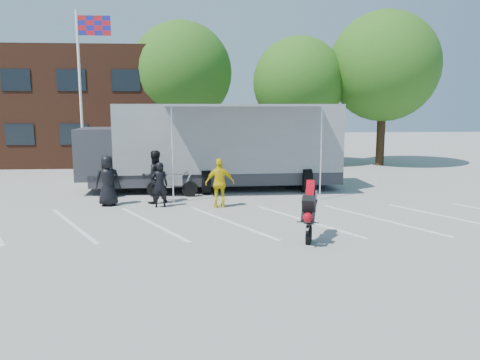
{
  "coord_description": "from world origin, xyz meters",
  "views": [
    {
      "loc": [
        -0.49,
        -13.16,
        3.57
      ],
      "look_at": [
        0.52,
        1.15,
        1.3
      ],
      "focal_mm": 35.0,
      "sensor_mm": 36.0,
      "label": 1
    }
  ],
  "objects": [
    {
      "name": "stunt_bike_rider",
      "position": [
        2.31,
        -0.89,
        0.0
      ],
      "size": [
        1.14,
        1.67,
        1.8
      ],
      "primitive_type": null,
      "rotation": [
        0.0,
        0.0,
        -0.3
      ],
      "color": "black",
      "rests_on": "ground"
    },
    {
      "name": "parked_motorcycle",
      "position": [
        -1.89,
        5.31,
        0.0
      ],
      "size": [
        2.13,
        0.87,
        1.09
      ],
      "primitive_type": null,
      "rotation": [
        0.0,
        0.0,
        1.48
      ],
      "color": "#A9A9AD",
      "rests_on": "ground"
    },
    {
      "name": "office_building",
      "position": [
        -10.0,
        18.0,
        3.5
      ],
      "size": [
        18.0,
        8.0,
        7.0
      ],
      "primitive_type": "cube",
      "color": "#4F2919",
      "rests_on": "ground"
    },
    {
      "name": "flagpole",
      "position": [
        -6.24,
        10.0,
        5.05
      ],
      "size": [
        1.61,
        0.12,
        8.0
      ],
      "color": "white",
      "rests_on": "ground"
    },
    {
      "name": "spectator_leather_a",
      "position": [
        -4.08,
        3.76,
        0.92
      ],
      "size": [
        0.98,
        0.73,
        1.83
      ],
      "primitive_type": "imported",
      "rotation": [
        0.0,
        0.0,
        3.31
      ],
      "color": "black",
      "rests_on": "ground"
    },
    {
      "name": "spectator_leather_b",
      "position": [
        -2.19,
        3.35,
        0.81
      ],
      "size": [
        0.64,
        0.46,
        1.62
      ],
      "primitive_type": "imported",
      "rotation": [
        0.0,
        0.0,
        3.27
      ],
      "color": "black",
      "rests_on": "ground"
    },
    {
      "name": "parking_bay_lines",
      "position": [
        0.0,
        1.0,
        0.01
      ],
      "size": [
        18.09,
        13.33,
        0.01
      ],
      "primitive_type": "cube",
      "rotation": [
        0.0,
        0.0,
        0.52
      ],
      "color": "white",
      "rests_on": "ground"
    },
    {
      "name": "tree_mid",
      "position": [
        5.0,
        15.0,
        4.94
      ],
      "size": [
        5.44,
        5.44,
        7.68
      ],
      "color": "#382314",
      "rests_on": "ground"
    },
    {
      "name": "spectator_leather_c",
      "position": [
        -2.44,
        4.08,
        0.98
      ],
      "size": [
        1.18,
        1.07,
        1.97
      ],
      "primitive_type": "imported",
      "rotation": [
        0.0,
        0.0,
        3.57
      ],
      "color": "black",
      "rests_on": "ground"
    },
    {
      "name": "tree_right",
      "position": [
        10.0,
        14.5,
        5.88
      ],
      "size": [
        6.46,
        6.46,
        9.12
      ],
      "color": "#382314",
      "rests_on": "ground"
    },
    {
      "name": "transporter_truck",
      "position": [
        -0.06,
        6.92,
        0.0
      ],
      "size": [
        11.66,
        5.92,
        3.65
      ],
      "primitive_type": null,
      "rotation": [
        0.0,
        0.0,
        0.03
      ],
      "color": "gray",
      "rests_on": "ground"
    },
    {
      "name": "spectator_hivis",
      "position": [
        -0.05,
        3.17,
        0.88
      ],
      "size": [
        1.06,
        0.51,
        1.76
      ],
      "primitive_type": "imported",
      "rotation": [
        0.0,
        0.0,
        3.23
      ],
      "color": "yellow",
      "rests_on": "ground"
    },
    {
      "name": "ground",
      "position": [
        0.0,
        0.0,
        0.0
      ],
      "size": [
        100.0,
        100.0,
        0.0
      ],
      "primitive_type": "plane",
      "color": "gray",
      "rests_on": "ground"
    },
    {
      "name": "tree_left",
      "position": [
        -2.0,
        16.0,
        5.57
      ],
      "size": [
        6.12,
        6.12,
        8.64
      ],
      "color": "#382314",
      "rests_on": "ground"
    }
  ]
}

